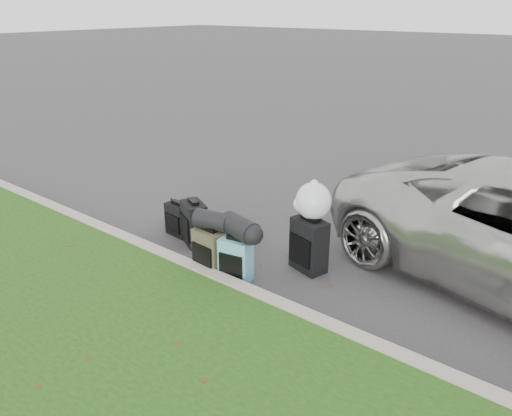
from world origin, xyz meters
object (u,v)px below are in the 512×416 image
Objects in this scene: tote_green at (177,213)px; tote_navy at (238,229)px; suitcase_small_black at (178,219)px; suitcase_large_black_right at (309,245)px; suitcase_large_black_left at (194,224)px; suitcase_olive at (210,251)px; suitcase_teal at (236,260)px.

tote_navy is (1.11, 0.16, -0.01)m from tote_green.
suitcase_small_black is 0.70× the size of suitcase_large_black_right.
suitcase_large_black_left is 0.84m from tote_green.
suitcase_large_black_right reaches higher than tote_green.
suitcase_olive is at bearing -5.03° from suitcase_large_black_left.
suitcase_large_black_left is 0.65m from tote_navy.
suitcase_small_black is at bearing -155.80° from suitcase_large_black_right.
tote_navy is at bearing -169.78° from suitcase_large_black_right.
suitcase_large_black_left is 1.71m from suitcase_large_black_right.
suitcase_large_black_left is at bearing -151.31° from suitcase_large_black_right.
suitcase_teal reaches higher than suitcase_small_black.
suitcase_olive reaches higher than suitcase_small_black.
suitcase_large_black_right is (1.67, 0.39, 0.03)m from suitcase_large_black_left.
tote_navy is at bearing 80.83° from suitcase_large_black_left.
suitcase_large_black_right reaches higher than suitcase_teal.
suitcase_small_black reaches higher than tote_navy.
suitcase_small_black is 0.42m from suitcase_large_black_left.
suitcase_large_black_right reaches higher than suitcase_large_black_left.
suitcase_large_black_left is 2.02× the size of tote_navy.
suitcase_teal is 1.78× the size of tote_navy.
suitcase_small_black is 0.44m from tote_green.
tote_green is (-0.34, 0.27, -0.08)m from suitcase_small_black.
suitcase_large_black_left is at bearing 152.58° from suitcase_olive.
suitcase_small_black is at bearing 159.54° from suitcase_olive.
tote_green is at bearing 145.59° from suitcase_small_black.
suitcase_large_black_right is at bearing 13.04° from suitcase_small_black.
suitcase_olive is (0.71, -0.43, -0.03)m from suitcase_large_black_left.
suitcase_olive is 1.03× the size of suitcase_teal.
suitcase_teal is at bearing -109.65° from suitcase_large_black_right.
suitcase_large_black_right is 1.33m from tote_navy.
suitcase_teal is at bearing 8.43° from suitcase_olive.
suitcase_teal is 1.68× the size of tote_green.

